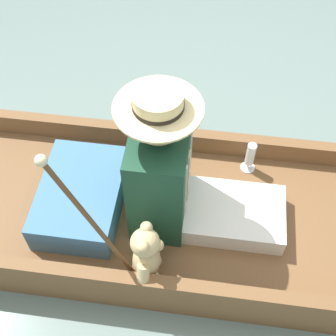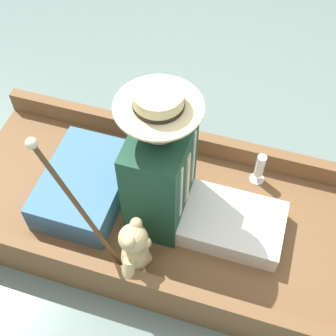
% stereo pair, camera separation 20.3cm
% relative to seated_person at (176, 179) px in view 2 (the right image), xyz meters
% --- Properties ---
extents(ground_plane, '(16.00, 16.00, 0.00)m').
position_rel_seated_person_xyz_m(ground_plane, '(-0.01, 0.15, -0.46)').
color(ground_plane, slate).
extents(punt_boat, '(0.91, 2.53, 0.28)m').
position_rel_seated_person_xyz_m(punt_boat, '(-0.01, 0.15, -0.37)').
color(punt_boat, brown).
rests_on(punt_boat, ground_plane).
extents(seat_cushion, '(0.55, 0.38, 0.17)m').
position_rel_seated_person_xyz_m(seat_cushion, '(0.02, -0.46, -0.22)').
color(seat_cushion, teal).
rests_on(seat_cushion, punt_boat).
extents(seated_person, '(0.36, 0.77, 0.82)m').
position_rel_seated_person_xyz_m(seated_person, '(0.00, 0.00, 0.00)').
color(seated_person, white).
rests_on(seated_person, punt_boat).
extents(teddy_bear, '(0.24, 0.14, 0.35)m').
position_rel_seated_person_xyz_m(teddy_bear, '(0.32, -0.09, -0.14)').
color(teddy_bear, tan).
rests_on(teddy_bear, punt_boat).
extents(wine_glass, '(0.08, 0.08, 0.19)m').
position_rel_seated_person_xyz_m(wine_glass, '(-0.33, 0.35, -0.20)').
color(wine_glass, silver).
rests_on(wine_glass, punt_boat).
extents(walking_cane, '(0.04, 0.30, 0.83)m').
position_rel_seated_person_xyz_m(walking_cane, '(0.35, -0.30, 0.18)').
color(walking_cane, brown).
rests_on(walking_cane, punt_boat).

